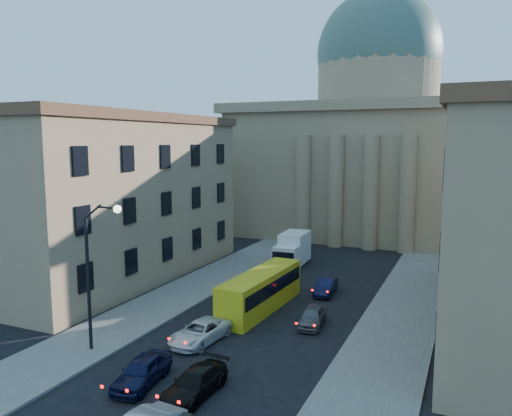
% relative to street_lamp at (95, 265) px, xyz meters
% --- Properties ---
extents(sidewalk_left, '(5.00, 60.00, 0.15)m').
position_rel_street_lamp_xyz_m(sidewalk_left, '(-1.53, 10.00, -5.21)').
color(sidewalk_left, '#5D5A55').
rests_on(sidewalk_left, ground).
extents(sidewalk_right, '(5.00, 60.00, 0.15)m').
position_rel_street_lamp_xyz_m(sidewalk_right, '(15.47, 10.00, -5.21)').
color(sidewalk_right, '#5D5A55').
rests_on(sidewalk_right, ground).
extents(church, '(68.02, 28.76, 36.60)m').
position_rel_street_lamp_xyz_m(church, '(6.97, 47.47, 6.59)').
color(church, '#856B52').
rests_on(church, ground).
extents(building_left, '(11.60, 26.60, 14.70)m').
position_rel_street_lamp_xyz_m(building_left, '(-10.03, 14.00, 2.14)').
color(building_left, '#9C7F5C').
rests_on(building_left, ground).
extents(street_lamp, '(2.62, 0.44, 8.83)m').
position_rel_street_lamp_xyz_m(street_lamp, '(0.00, 0.00, 0.00)').
color(street_lamp, black).
rests_on(street_lamp, ground).
extents(car_left_near, '(2.19, 4.38, 1.43)m').
position_rel_street_lamp_xyz_m(car_left_near, '(4.71, -2.14, -4.57)').
color(car_left_near, black).
rests_on(car_left_near, ground).
extents(car_left_mid, '(2.57, 4.80, 1.28)m').
position_rel_street_lamp_xyz_m(car_left_mid, '(4.70, 3.73, -4.64)').
color(car_left_mid, silver).
rests_on(car_left_mid, ground).
extents(car_right_mid, '(1.92, 4.45, 1.27)m').
position_rel_street_lamp_xyz_m(car_right_mid, '(7.77, -2.04, -4.65)').
color(car_right_mid, black).
rests_on(car_right_mid, ground).
extents(car_right_far, '(1.86, 3.82, 1.26)m').
position_rel_street_lamp_xyz_m(car_right_far, '(10.20, 9.17, -4.66)').
color(car_right_far, '#525257').
rests_on(car_right_far, ground).
extents(car_right_distant, '(1.59, 3.93, 1.27)m').
position_rel_street_lamp_xyz_m(car_right_distant, '(9.11, 16.34, -4.65)').
color(car_right_distant, black).
rests_on(car_right_distant, ground).
extents(city_bus, '(2.75, 9.97, 2.78)m').
position_rel_street_lamp_xyz_m(city_bus, '(5.75, 10.84, -3.79)').
color(city_bus, gold).
rests_on(city_bus, ground).
extents(box_truck, '(2.53, 5.92, 3.20)m').
position_rel_street_lamp_xyz_m(box_truck, '(3.47, 24.06, -3.77)').
color(box_truck, white).
rests_on(box_truck, ground).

